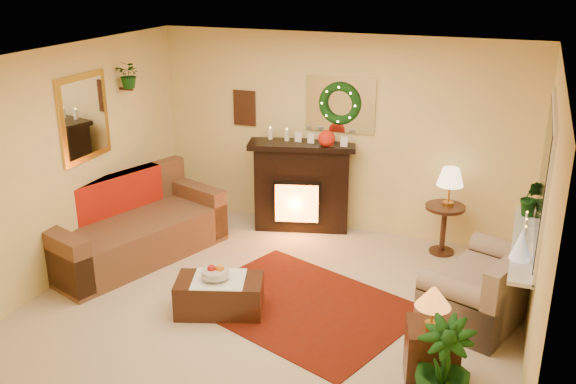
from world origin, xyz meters
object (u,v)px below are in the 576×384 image
(sofa, at_px, (133,225))
(fireplace, at_px, (302,189))
(loveseat, at_px, (485,276))
(coffee_table, at_px, (220,293))
(side_table_round, at_px, (443,229))
(end_table_square, at_px, (431,353))

(sofa, relative_size, fireplace, 1.80)
(fireplace, bearing_deg, loveseat, -45.26)
(fireplace, relative_size, coffee_table, 1.40)
(fireplace, relative_size, side_table_round, 1.97)
(sofa, height_order, loveseat, sofa)
(fireplace, bearing_deg, sofa, -150.07)
(sofa, distance_m, coffee_table, 1.76)
(sofa, distance_m, side_table_round, 3.80)
(end_table_square, bearing_deg, sofa, 162.70)
(loveseat, xyz_separation_m, end_table_square, (-0.32, -1.33, -0.15))
(loveseat, distance_m, coffee_table, 2.73)
(side_table_round, xyz_separation_m, coffee_table, (-1.95, -2.27, -0.12))
(sofa, height_order, fireplace, fireplace)
(sofa, xyz_separation_m, side_table_round, (3.50, 1.48, -0.10))
(coffee_table, bearing_deg, loveseat, 2.02)
(loveseat, height_order, side_table_round, loveseat)
(fireplace, xyz_separation_m, side_table_round, (1.90, -0.13, -0.23))
(sofa, xyz_separation_m, loveseat, (4.10, 0.16, -0.01))
(end_table_square, height_order, coffee_table, end_table_square)
(end_table_square, distance_m, coffee_table, 2.26)
(coffee_table, bearing_deg, sofa, 134.60)
(fireplace, height_order, coffee_table, fireplace)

